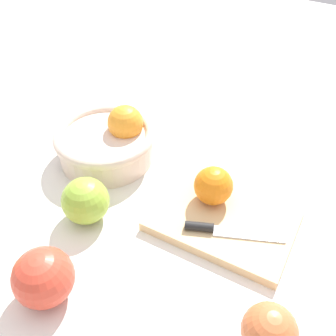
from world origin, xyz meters
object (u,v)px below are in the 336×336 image
at_px(knife, 220,230).
at_px(orange_on_board, 213,186).
at_px(bowl, 108,141).
at_px(cutting_board, 224,218).
at_px(apple_front_left, 86,201).
at_px(apple_front_right, 269,331).
at_px(apple_front_left_3, 44,277).

bearing_deg(knife, orange_on_board, 126.38).
distance_m(orange_on_board, knife, 0.08).
relative_size(bowl, knife, 1.30).
height_order(cutting_board, orange_on_board, orange_on_board).
relative_size(orange_on_board, apple_front_left, 0.83).
bearing_deg(knife, apple_front_left, -161.27).
xyz_separation_m(bowl, apple_front_left, (0.07, -0.14, -0.00)).
xyz_separation_m(knife, apple_front_right, (0.12, -0.12, 0.01)).
height_order(bowl, apple_front_left, bowl).
bearing_deg(apple_front_right, orange_on_board, 132.55).
distance_m(knife, apple_front_right, 0.17).
bearing_deg(apple_front_right, bowl, 153.83).
xyz_separation_m(orange_on_board, apple_front_left, (-0.17, -0.13, -0.01)).
bearing_deg(cutting_board, orange_on_board, 150.15).
height_order(orange_on_board, knife, orange_on_board).
bearing_deg(apple_front_left_3, bowl, 111.41).
bearing_deg(orange_on_board, bowl, 175.90).
height_order(bowl, orange_on_board, bowl).
xyz_separation_m(cutting_board, apple_front_left, (-0.20, -0.11, 0.03)).
bearing_deg(apple_front_left_3, apple_front_right, 17.44).
relative_size(cutting_board, knife, 1.52).
relative_size(knife, apple_front_left_3, 1.80).
height_order(bowl, apple_front_right, bowl).
height_order(apple_front_right, apple_front_left_3, apple_front_left_3).
distance_m(cutting_board, orange_on_board, 0.06).
bearing_deg(apple_front_left, bowl, 114.49).
bearing_deg(apple_front_left, cutting_board, 28.56).
bearing_deg(cutting_board, apple_front_right, -50.67).
bearing_deg(apple_front_right, apple_front_left, 171.37).
bearing_deg(apple_front_right, apple_front_left_3, -162.56).
xyz_separation_m(orange_on_board, apple_front_right, (0.16, -0.18, -0.02)).
xyz_separation_m(apple_front_right, apple_front_left_3, (-0.28, -0.09, 0.01)).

